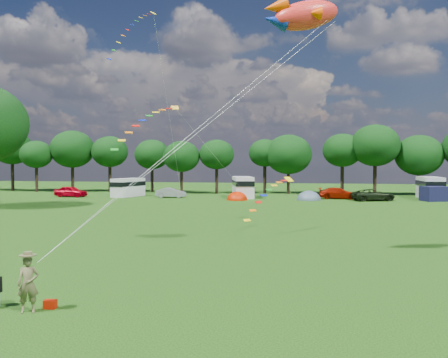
% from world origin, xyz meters
% --- Properties ---
extents(ground_plane, '(180.00, 180.00, 0.00)m').
position_xyz_m(ground_plane, '(0.00, 0.00, 0.00)').
color(ground_plane, black).
rests_on(ground_plane, ground).
extents(tree_line, '(102.98, 10.98, 10.27)m').
position_xyz_m(tree_line, '(5.30, 54.99, 6.35)').
color(tree_line, black).
rests_on(tree_line, ground).
extents(car_a, '(4.71, 2.15, 1.53)m').
position_xyz_m(car_a, '(-27.62, 43.74, 0.76)').
color(car_a, '#BD0014').
rests_on(car_a, ground).
extents(car_b, '(3.92, 1.76, 1.34)m').
position_xyz_m(car_b, '(-13.65, 44.80, 0.67)').
color(car_b, gray).
rests_on(car_b, ground).
extents(car_c, '(5.04, 2.31, 1.49)m').
position_xyz_m(car_c, '(8.61, 46.35, 0.74)').
color(car_c, '#8E1302').
rests_on(car_c, ground).
extents(car_d, '(5.89, 3.97, 1.47)m').
position_xyz_m(car_d, '(12.73, 44.07, 0.74)').
color(car_d, black).
rests_on(car_d, ground).
extents(campervan_b, '(3.66, 5.61, 2.54)m').
position_xyz_m(campervan_b, '(-20.11, 45.83, 1.36)').
color(campervan_b, silver).
rests_on(campervan_b, ground).
extents(campervan_c, '(3.79, 6.21, 2.84)m').
position_xyz_m(campervan_c, '(-4.05, 46.64, 1.52)').
color(campervan_c, silver).
rests_on(campervan_c, ground).
extents(campervan_d, '(2.56, 5.89, 2.87)m').
position_xyz_m(campervan_d, '(20.56, 49.01, 1.54)').
color(campervan_d, '#B5B5B7').
rests_on(campervan_d, ground).
extents(tent_orange, '(2.72, 2.98, 2.13)m').
position_xyz_m(tent_orange, '(-4.22, 42.35, 0.02)').
color(tent_orange, '#BA1D00').
rests_on(tent_orange, ground).
extents(tent_greyblue, '(3.18, 3.48, 2.37)m').
position_xyz_m(tent_greyblue, '(4.79, 43.94, 0.02)').
color(tent_greyblue, '#425562').
rests_on(tent_greyblue, ground).
extents(awning_navy, '(3.55, 3.21, 1.83)m').
position_xyz_m(awning_navy, '(20.22, 44.93, 0.92)').
color(awning_navy, '#131334').
rests_on(awning_navy, ground).
extents(kite_flyer, '(0.82, 0.69, 1.90)m').
position_xyz_m(kite_flyer, '(-4.37, -5.21, 0.95)').
color(kite_flyer, brown).
rests_on(kite_flyer, ground).
extents(kite_bag, '(0.44, 0.32, 0.29)m').
position_xyz_m(kite_bag, '(-3.88, -4.68, 0.15)').
color(kite_bag, '#BD1603').
rests_on(kite_bag, ground).
extents(fish_kite, '(4.23, 2.47, 2.21)m').
position_xyz_m(fish_kite, '(4.36, 5.42, 12.43)').
color(fish_kite, red).
rests_on(fish_kite, ground).
extents(streamer_kite_a, '(3.19, 5.52, 5.73)m').
position_xyz_m(streamer_kite_a, '(-11.93, 26.49, 18.10)').
color(streamer_kite_a, '#FFF823').
rests_on(streamer_kite_a, ground).
extents(streamer_kite_b, '(4.34, 4.60, 3.82)m').
position_xyz_m(streamer_kite_b, '(-7.69, 18.09, 8.34)').
color(streamer_kite_b, yellow).
rests_on(streamer_kite_b, ground).
extents(streamer_kite_c, '(3.14, 4.94, 2.79)m').
position_xyz_m(streamer_kite_c, '(2.35, 14.45, 2.95)').
color(streamer_kite_c, yellow).
rests_on(streamer_kite_c, ground).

